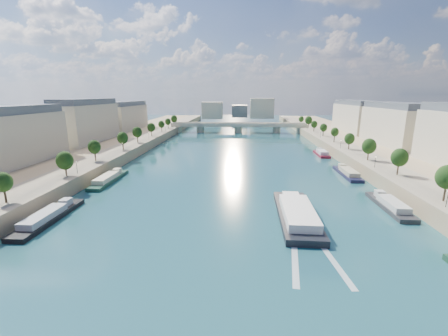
# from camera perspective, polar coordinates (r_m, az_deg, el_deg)

# --- Properties ---
(ground) EXTENTS (700.00, 700.00, 0.00)m
(ground) POSITION_cam_1_polar(r_m,az_deg,el_deg) (129.39, 1.84, -0.17)
(ground) COLOR #0C3135
(ground) RESTS_ON ground
(quay_left) EXTENTS (44.00, 520.00, 5.00)m
(quay_left) POSITION_cam_1_polar(r_m,az_deg,el_deg) (149.29, -26.98, 1.19)
(quay_left) COLOR #9E8460
(quay_left) RESTS_ON ground
(quay_right) EXTENTS (44.00, 520.00, 5.00)m
(quay_right) POSITION_cam_1_polar(r_m,az_deg,el_deg) (145.82, 31.42, 0.38)
(quay_right) COLOR #9E8460
(quay_right) RESTS_ON ground
(pave_left) EXTENTS (14.00, 520.00, 0.10)m
(pave_left) POSITION_cam_1_polar(r_m,az_deg,el_deg) (141.79, -21.85, 2.16)
(pave_left) COLOR gray
(pave_left) RESTS_ON quay_left
(pave_right) EXTENTS (14.00, 520.00, 0.10)m
(pave_right) POSITION_cam_1_polar(r_m,az_deg,el_deg) (138.90, 26.08, 1.51)
(pave_right) COLOR gray
(pave_right) RESTS_ON quay_right
(trees_left) EXTENTS (4.80, 268.80, 8.26)m
(trees_left) POSITION_cam_1_polar(r_m,az_deg,el_deg) (141.83, -20.98, 4.48)
(trees_left) COLOR #382B1E
(trees_left) RESTS_ON ground
(trees_right) EXTENTS (4.80, 268.80, 8.26)m
(trees_right) POSITION_cam_1_polar(r_m,az_deg,el_deg) (146.41, 24.13, 4.45)
(trees_right) COLOR #382B1E
(trees_right) RESTS_ON ground
(lamps_left) EXTENTS (0.36, 200.36, 4.28)m
(lamps_left) POSITION_cam_1_polar(r_m,az_deg,el_deg) (130.51, -22.00, 2.43)
(lamps_left) COLOR black
(lamps_left) RESTS_ON ground
(lamps_right) EXTENTS (0.36, 200.36, 4.28)m
(lamps_right) POSITION_cam_1_polar(r_m,az_deg,el_deg) (141.33, 23.76, 3.08)
(lamps_right) COLOR black
(lamps_right) RESTS_ON ground
(buildings_left) EXTENTS (16.00, 226.00, 23.20)m
(buildings_left) POSITION_cam_1_polar(r_m,az_deg,el_deg) (164.20, -29.37, 6.89)
(buildings_left) COLOR #C2AF95
(buildings_left) RESTS_ON ground
(buildings_right) EXTENTS (16.00, 226.00, 23.20)m
(buildings_right) POSITION_cam_1_polar(r_m,az_deg,el_deg) (160.48, 34.22, 6.15)
(buildings_right) COLOR #C2AF95
(buildings_right) RESTS_ON ground
(skyline) EXTENTS (79.00, 42.00, 22.00)m
(skyline) POSITION_cam_1_polar(r_m,az_deg,el_deg) (345.40, 3.52, 11.08)
(skyline) COLOR #C2AF95
(skyline) RESTS_ON ground
(bridge) EXTENTS (112.00, 12.00, 8.15)m
(bridge) POSITION_cam_1_polar(r_m,az_deg,el_deg) (253.38, 2.72, 7.90)
(bridge) COLOR #C1B79E
(bridge) RESTS_ON ground
(tour_barge) EXTENTS (9.74, 32.13, 4.34)m
(tour_barge) POSITION_cam_1_polar(r_m,az_deg,el_deg) (80.57, 13.67, -8.49)
(tour_barge) COLOR black
(tour_barge) RESTS_ON ground
(wake) EXTENTS (10.76, 25.99, 0.04)m
(wake) POSITION_cam_1_polar(r_m,az_deg,el_deg) (66.50, 16.09, -14.87)
(wake) COLOR silver
(wake) RESTS_ON ground
(moored_barges_left) EXTENTS (5.00, 128.59, 3.60)m
(moored_barges_left) POSITION_cam_1_polar(r_m,az_deg,el_deg) (78.25, -36.69, -12.04)
(moored_barges_left) COLOR #1B1B3B
(moored_barges_left) RESTS_ON ground
(moored_barges_right) EXTENTS (5.00, 168.44, 3.60)m
(moored_barges_right) POSITION_cam_1_polar(r_m,az_deg,el_deg) (94.67, 29.81, -6.87)
(moored_barges_right) COLOR black
(moored_barges_right) RESTS_ON ground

